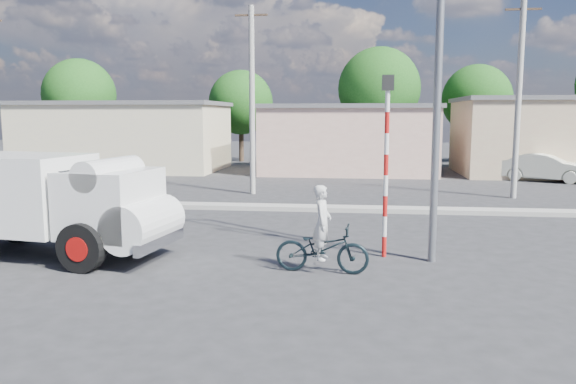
# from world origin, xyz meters

# --- Properties ---
(ground_plane) EXTENTS (120.00, 120.00, 0.00)m
(ground_plane) POSITION_xyz_m (0.00, 0.00, 0.00)
(ground_plane) COLOR #2A2A2D
(ground_plane) RESTS_ON ground
(median) EXTENTS (40.00, 0.80, 0.16)m
(median) POSITION_xyz_m (0.00, 8.00, 0.08)
(median) COLOR #99968E
(median) RESTS_ON ground
(truck) EXTENTS (6.23, 3.07, 2.47)m
(truck) POSITION_xyz_m (-4.83, 0.59, 1.37)
(truck) COLOR black
(truck) RESTS_ON ground
(bicycle) EXTENTS (2.10, 0.88, 1.08)m
(bicycle) POSITION_xyz_m (1.78, -0.07, 0.54)
(bicycle) COLOR black
(bicycle) RESTS_ON ground
(cyclist) EXTENTS (0.44, 0.63, 1.63)m
(cyclist) POSITION_xyz_m (1.78, -0.07, 0.82)
(cyclist) COLOR silver
(cyclist) RESTS_ON ground
(car_cream) EXTENTS (4.66, 3.24, 1.46)m
(car_cream) POSITION_xyz_m (12.23, 18.36, 0.73)
(car_cream) COLOR silver
(car_cream) RESTS_ON ground
(traffic_pole) EXTENTS (0.28, 0.18, 4.36)m
(traffic_pole) POSITION_xyz_m (3.20, 1.50, 2.59)
(traffic_pole) COLOR red
(traffic_pole) RESTS_ON ground
(streetlight) EXTENTS (2.34, 0.22, 9.00)m
(streetlight) POSITION_xyz_m (4.14, 1.20, 4.96)
(streetlight) COLOR slate
(streetlight) RESTS_ON ground
(building_row) EXTENTS (37.80, 7.30, 4.44)m
(building_row) POSITION_xyz_m (1.10, 22.00, 2.13)
(building_row) COLOR beige
(building_row) RESTS_ON ground
(tree_row) EXTENTS (51.24, 7.43, 8.42)m
(tree_row) POSITION_xyz_m (7.45, 28.53, 4.96)
(tree_row) COLOR #38281E
(tree_row) RESTS_ON ground
(utility_poles) EXTENTS (35.40, 0.24, 8.00)m
(utility_poles) POSITION_xyz_m (3.25, 12.00, 4.07)
(utility_poles) COLOR #99968E
(utility_poles) RESTS_ON ground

